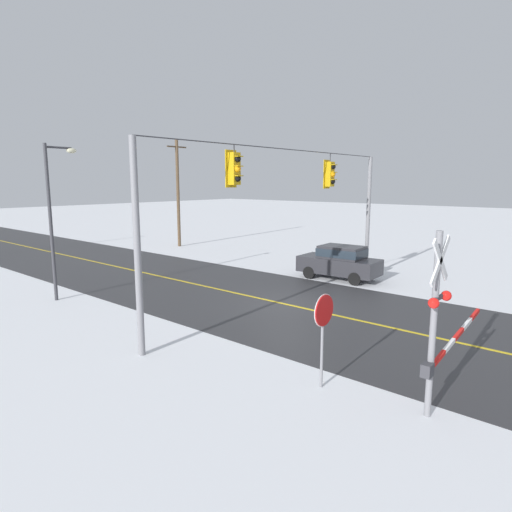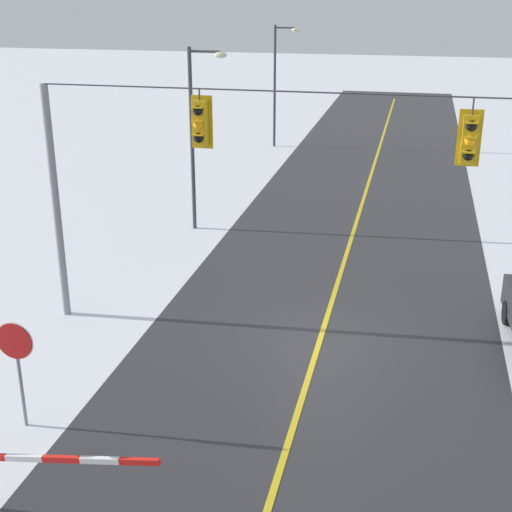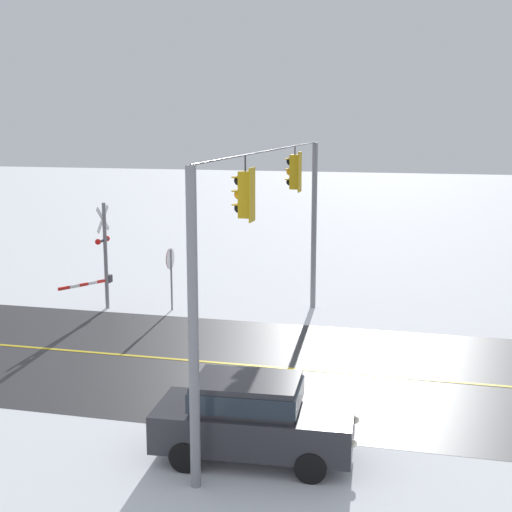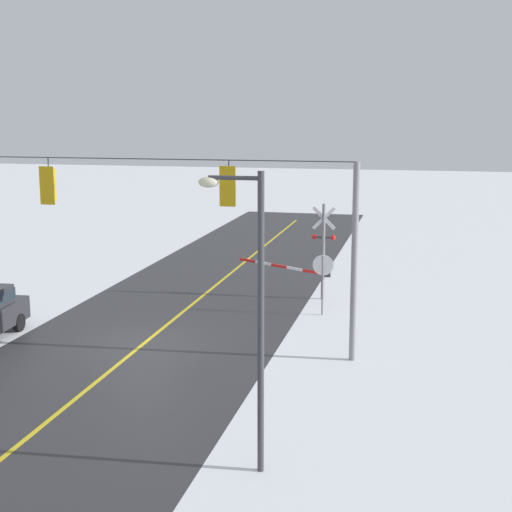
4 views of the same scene
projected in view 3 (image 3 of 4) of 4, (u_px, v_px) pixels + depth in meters
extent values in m
plane|color=white|center=(273.00, 368.00, 20.63)|extent=(160.00, 160.00, 0.00)
cube|color=#303033|center=(492.00, 385.00, 19.23)|extent=(9.00, 80.00, 0.01)
cube|color=gold|center=(492.00, 385.00, 19.23)|extent=(0.14, 72.00, 0.01)
cylinder|color=gray|center=(314.00, 227.00, 26.74)|extent=(0.20, 0.20, 6.20)
cylinder|color=gray|center=(193.00, 332.00, 13.37)|extent=(0.20, 0.20, 6.20)
cylinder|color=#38383D|center=(274.00, 150.00, 19.48)|extent=(14.00, 0.04, 0.04)
cylinder|color=#38383D|center=(295.00, 150.00, 22.40)|extent=(0.04, 0.04, 0.26)
cube|color=#C6990F|center=(295.00, 172.00, 22.52)|extent=(0.34, 0.28, 1.08)
cube|color=#C6990F|center=(300.00, 172.00, 22.49)|extent=(0.52, 0.03, 1.26)
sphere|color=black|center=(290.00, 162.00, 22.50)|extent=(0.24, 0.24, 0.24)
cube|color=#C6990F|center=(288.00, 159.00, 22.50)|extent=(0.26, 0.16, 0.03)
sphere|color=#F99E0F|center=(290.00, 172.00, 22.56)|extent=(0.24, 0.24, 0.24)
cube|color=#C6990F|center=(288.00, 169.00, 22.56)|extent=(0.26, 0.16, 0.03)
sphere|color=black|center=(290.00, 182.00, 22.62)|extent=(0.24, 0.24, 0.24)
cube|color=#C6990F|center=(288.00, 179.00, 22.62)|extent=(0.26, 0.16, 0.03)
cylinder|color=#38383D|center=(245.00, 163.00, 16.53)|extent=(0.04, 0.04, 0.37)
cube|color=#C6990F|center=(245.00, 195.00, 16.66)|extent=(0.34, 0.28, 1.08)
cube|color=#C6990F|center=(252.00, 195.00, 16.63)|extent=(0.52, 0.03, 1.26)
sphere|color=black|center=(239.00, 181.00, 16.64)|extent=(0.24, 0.24, 0.24)
cube|color=#C6990F|center=(236.00, 177.00, 16.64)|extent=(0.26, 0.16, 0.03)
sphere|color=#F99E0F|center=(239.00, 194.00, 16.70)|extent=(0.24, 0.24, 0.24)
cube|color=#C6990F|center=(236.00, 191.00, 16.70)|extent=(0.26, 0.16, 0.03)
sphere|color=black|center=(239.00, 208.00, 16.76)|extent=(0.24, 0.24, 0.24)
cube|color=#C6990F|center=(236.00, 204.00, 16.76)|extent=(0.26, 0.16, 0.03)
cylinder|color=gray|center=(171.00, 280.00, 26.71)|extent=(0.07, 0.07, 2.30)
cylinder|color=#B71414|center=(170.00, 259.00, 26.57)|extent=(0.76, 0.03, 0.76)
cylinder|color=white|center=(170.00, 259.00, 26.57)|extent=(0.80, 0.02, 0.80)
cylinder|color=gray|center=(106.00, 256.00, 26.81)|extent=(0.14, 0.14, 4.00)
cube|color=white|center=(103.00, 219.00, 26.56)|extent=(0.98, 0.04, 0.98)
cube|color=white|center=(103.00, 219.00, 26.56)|extent=(0.98, 0.04, 0.98)
cube|color=#38383D|center=(104.00, 240.00, 26.71)|extent=(0.80, 0.06, 0.08)
sphere|color=red|center=(107.00, 239.00, 27.09)|extent=(0.22, 0.22, 0.22)
sphere|color=red|center=(98.00, 242.00, 26.36)|extent=(0.22, 0.22, 0.22)
cube|color=red|center=(100.00, 281.00, 26.48)|extent=(0.68, 0.08, 0.19)
cube|color=white|center=(92.00, 283.00, 25.82)|extent=(0.68, 0.08, 0.19)
cube|color=red|center=(83.00, 285.00, 25.16)|extent=(0.68, 0.08, 0.19)
cube|color=white|center=(74.00, 286.00, 24.51)|extent=(0.68, 0.08, 0.19)
cube|color=red|center=(64.00, 288.00, 23.85)|extent=(0.68, 0.08, 0.19)
cube|color=#38383D|center=(109.00, 279.00, 27.15)|extent=(0.28, 0.20, 0.28)
cube|color=#2D2D33|center=(254.00, 426.00, 14.96)|extent=(2.01, 4.20, 0.80)
cube|color=#2D2D33|center=(247.00, 394.00, 14.86)|extent=(1.62, 2.22, 0.64)
cube|color=#232D38|center=(247.00, 394.00, 14.86)|extent=(1.66, 2.30, 0.40)
sphere|color=#EFEACC|center=(356.00, 420.00, 15.14)|extent=(0.16, 0.16, 0.16)
sphere|color=#EFEACC|center=(353.00, 444.00, 14.03)|extent=(0.16, 0.16, 0.16)
cylinder|color=black|center=(318.00, 433.00, 15.58)|extent=(0.26, 0.65, 0.64)
cylinder|color=black|center=(311.00, 467.00, 14.04)|extent=(0.26, 0.65, 0.64)
cylinder|color=black|center=(205.00, 424.00, 16.03)|extent=(0.26, 0.65, 0.64)
cylinder|color=black|center=(185.00, 456.00, 14.48)|extent=(0.26, 0.65, 0.64)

